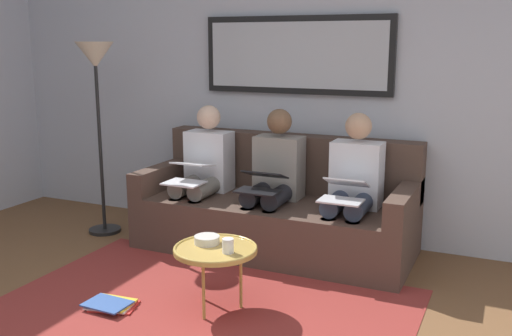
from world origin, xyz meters
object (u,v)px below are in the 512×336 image
(couch, at_px, (277,211))
(coffee_table, at_px, (215,250))
(standing_lamp, at_px, (96,77))
(cup, at_px, (228,246))
(bowl, at_px, (208,240))
(laptop_silver, at_px, (344,190))
(laptop_white, at_px, (189,172))
(magazine_stack, at_px, (111,304))
(framed_mirror, at_px, (296,55))
(person_right, at_px, (204,170))
(laptop_black, at_px, (262,182))
(person_middle, at_px, (274,177))
(person_left, at_px, (353,185))

(couch, xyz_separation_m, coffee_table, (-0.09, 1.22, 0.08))
(standing_lamp, bearing_deg, cup, 150.38)
(bowl, xyz_separation_m, laptop_silver, (-0.64, -0.86, 0.19))
(laptop_white, bearing_deg, standing_lamp, -2.62)
(magazine_stack, bearing_deg, framed_mirror, -105.86)
(laptop_white, xyz_separation_m, standing_lamp, (0.91, -0.04, 0.74))
(framed_mirror, bearing_deg, standing_lamp, 22.94)
(couch, distance_m, coffee_table, 1.22)
(person_right, bearing_deg, magazine_stack, 94.39)
(framed_mirror, relative_size, laptop_silver, 4.77)
(laptop_black, relative_size, standing_lamp, 0.20)
(coffee_table, xyz_separation_m, person_right, (0.73, -1.15, 0.21))
(coffee_table, bearing_deg, person_middle, -85.68)
(laptop_silver, relative_size, person_middle, 0.30)
(person_middle, bearing_deg, laptop_black, 90.00)
(person_left, height_order, laptop_white, person_left)
(cup, bearing_deg, couch, -81.13)
(person_left, xyz_separation_m, laptop_silver, (0.00, 0.24, 0.01))
(laptop_black, distance_m, standing_lamp, 1.72)
(framed_mirror, xyz_separation_m, laptop_silver, (-0.64, 0.70, -0.93))
(framed_mirror, xyz_separation_m, laptop_white, (0.64, 0.70, -0.91))
(laptop_silver, bearing_deg, couch, -25.69)
(couch, distance_m, person_middle, 0.31)
(bowl, relative_size, person_left, 0.14)
(framed_mirror, height_order, bowl, framed_mirror)
(person_right, height_order, magazine_stack, person_right)
(coffee_table, bearing_deg, laptop_black, -84.52)
(framed_mirror, bearing_deg, person_left, 144.47)
(person_right, bearing_deg, coffee_table, 122.31)
(laptop_silver, xyz_separation_m, magazine_stack, (1.17, 1.17, -0.60))
(couch, relative_size, person_right, 1.93)
(couch, xyz_separation_m, person_right, (0.64, 0.07, 0.30))
(laptop_silver, relative_size, laptop_black, 1.04)
(coffee_table, relative_size, cup, 5.81)
(bowl, height_order, magazine_stack, bowl)
(laptop_silver, bearing_deg, magazine_stack, 45.07)
(cup, bearing_deg, framed_mirror, -83.20)
(person_middle, bearing_deg, framed_mirror, -90.00)
(framed_mirror, xyz_separation_m, magazine_stack, (0.53, 1.87, -1.52))
(bowl, bearing_deg, laptop_white, -53.11)
(person_right, relative_size, laptop_white, 3.01)
(couch, distance_m, laptop_white, 0.78)
(person_left, height_order, magazine_stack, person_left)
(laptop_black, height_order, magazine_stack, laptop_black)
(bowl, relative_size, laptop_white, 0.42)
(bowl, height_order, person_right, person_right)
(person_left, xyz_separation_m, person_right, (1.28, 0.00, 0.00))
(person_right, distance_m, magazine_stack, 1.53)
(person_left, height_order, laptop_silver, person_left)
(person_middle, bearing_deg, couch, -90.00)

